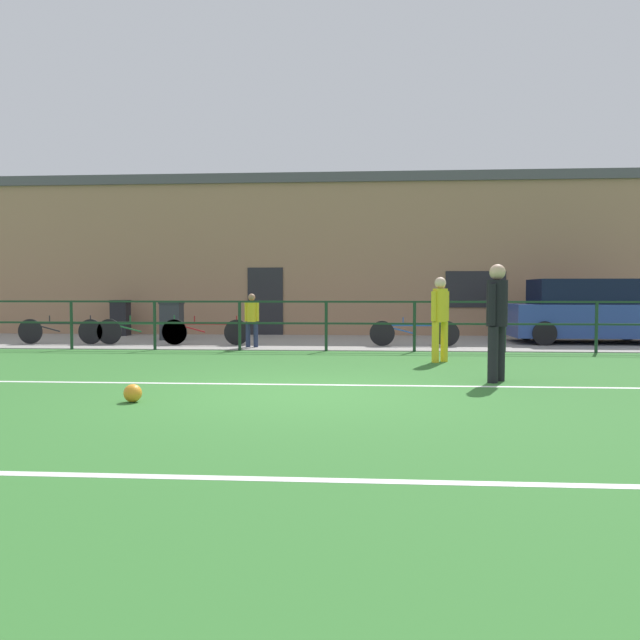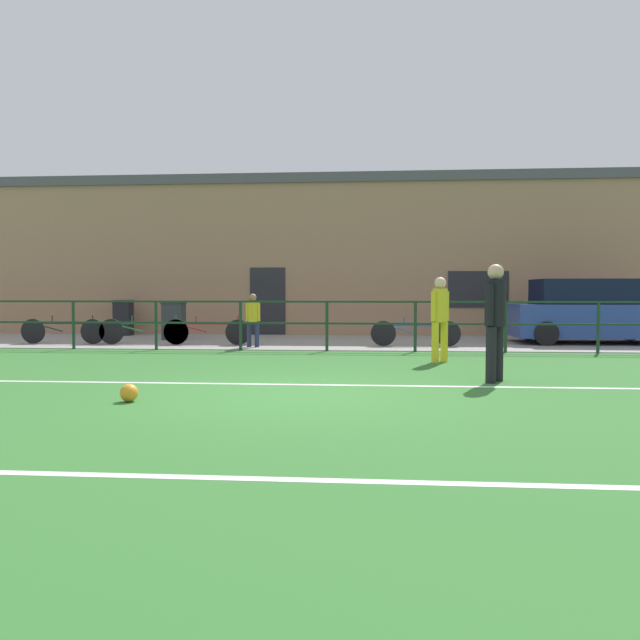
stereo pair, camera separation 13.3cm
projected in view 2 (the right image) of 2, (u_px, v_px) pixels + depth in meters
The scene contains 17 objects.
ground at pixel (295, 395), 8.31m from camera, with size 60.00×44.00×0.04m, color #33702D.
field_line_touchline at pixel (302, 385), 9.12m from camera, with size 36.00×0.11×0.00m, color white.
field_line_hash at pixel (233, 478), 4.55m from camera, with size 36.00×0.11×0.00m, color white.
pavement_strip at pixel (333, 342), 16.77m from camera, with size 48.00×5.00×0.02m, color gray.
perimeter_fence at pixel (327, 318), 14.25m from camera, with size 36.07×0.07×1.15m.
clubhouse_facade at pixel (340, 256), 20.34m from camera, with size 28.00×2.56×5.00m.
player_goalkeeper at pixel (495, 315), 9.34m from camera, with size 0.32×0.42×1.77m.
player_striker at pixel (440, 314), 11.98m from camera, with size 0.37×0.32×1.64m.
soccer_ball_match at pixel (129, 393), 7.70m from camera, with size 0.22×0.22×0.22m, color orange.
spectator_child at pixel (253, 317), 15.07m from camera, with size 0.35×0.23×1.29m.
parked_car_red at pixel (588, 313), 16.26m from camera, with size 3.99×1.95×1.66m.
bicycle_parked_0 at pixel (207, 332), 15.71m from camera, with size 2.23×0.04×0.74m.
bicycle_parked_1 at pixel (63, 331), 16.01m from camera, with size 2.23×0.04×0.74m.
bicycle_parked_2 at pixel (415, 333), 15.29m from camera, with size 2.19×0.04×0.72m.
bicycle_parked_3 at pixel (143, 331), 15.84m from camera, with size 2.33×0.04×0.74m.
trash_bin_0 at pixel (174, 320), 17.39m from camera, with size 0.59×0.50×1.08m.
trash_bin_1 at pixel (123, 318), 19.10m from camera, with size 0.53×0.45×1.08m.
Camera 2 is at (1.00, -8.20, 1.36)m, focal length 35.11 mm.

